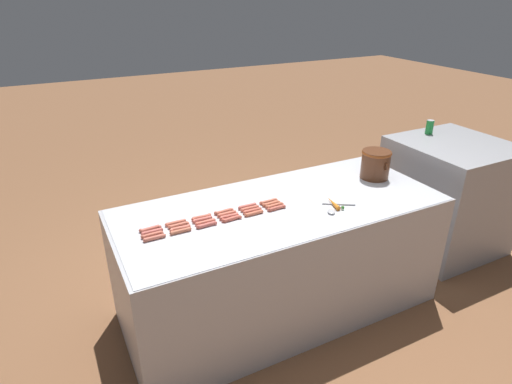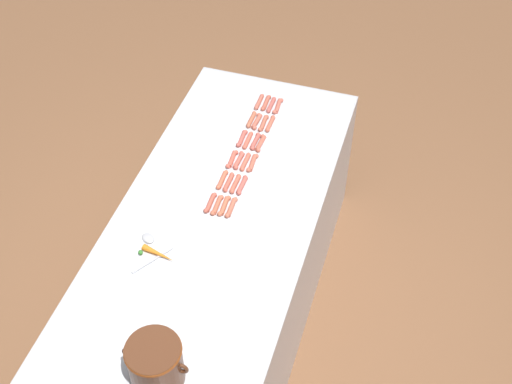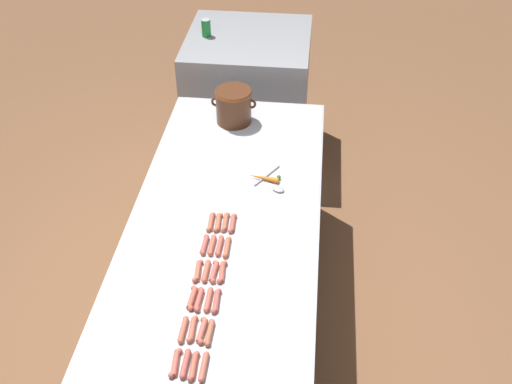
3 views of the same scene
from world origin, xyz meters
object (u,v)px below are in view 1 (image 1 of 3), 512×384
at_px(hot_dog_9, 227,214).
at_px(hot_dog_8, 202,219).
at_px(hot_dog_5, 269,201).
at_px(bean_pot, 376,163).
at_px(hot_dog_10, 250,208).
at_px(hot_dog_12, 152,235).
at_px(hot_dog_15, 229,216).
at_px(hot_dog_21, 232,219).
at_px(hot_dog_18, 154,238).
at_px(hot_dog_20, 207,225).
at_px(hot_dog_0, 150,229).
at_px(hot_dog_22, 254,213).
at_px(hot_dog_7, 178,225).
at_px(hot_dog_2, 201,217).
at_px(soda_can, 430,127).
at_px(hot_dog_1, 176,223).
at_px(hot_dog_19, 181,231).
at_px(hot_dog_17, 274,206).
at_px(back_cabinet, 447,196).
at_px(hot_dog_13, 180,228).
at_px(hot_dog_23, 277,208).
at_px(serving_spoon, 334,209).
at_px(hot_dog_16, 252,211).
at_px(hot_dog_11, 271,204).
at_px(hot_dog_6, 152,232).
at_px(hot_dog_4, 247,206).
at_px(hot_dog_14, 205,222).
at_px(carrot, 334,203).

bearing_deg(hot_dog_9, hot_dog_8, -90.65).
bearing_deg(hot_dog_5, bean_pot, 90.81).
relative_size(hot_dog_10, hot_dog_12, 1.00).
bearing_deg(hot_dog_15, hot_dog_21, 3.95).
xyz_separation_m(hot_dog_18, hot_dog_20, (-0.00, 0.32, 0.00)).
distance_m(hot_dog_5, hot_dog_10, 0.16).
relative_size(hot_dog_0, hot_dog_5, 1.00).
bearing_deg(hot_dog_12, hot_dog_22, 86.95).
bearing_deg(hot_dog_7, hot_dog_2, 101.46).
bearing_deg(soda_can, hot_dog_18, -80.43).
xyz_separation_m(hot_dog_8, soda_can, (-0.37, 2.32, 0.18)).
bearing_deg(hot_dog_1, hot_dog_19, -1.22).
distance_m(hot_dog_7, soda_can, 2.51).
height_order(hot_dog_17, hot_dog_19, same).
bearing_deg(back_cabinet, hot_dog_13, -87.55).
xyz_separation_m(back_cabinet, hot_dog_18, (0.14, -2.66, 0.38)).
height_order(back_cabinet, hot_dog_23, back_cabinet).
distance_m(hot_dog_22, serving_spoon, 0.53).
relative_size(hot_dog_0, hot_dog_16, 1.00).
xyz_separation_m(hot_dog_9, hot_dog_18, (0.08, -0.49, 0.00)).
bearing_deg(hot_dog_23, hot_dog_11, -179.16).
height_order(hot_dog_21, hot_dog_22, same).
height_order(hot_dog_2, hot_dog_13, same).
relative_size(hot_dog_9, bean_pot, 0.49).
height_order(hot_dog_2, hot_dog_9, same).
bearing_deg(hot_dog_9, hot_dog_2, -101.71).
xyz_separation_m(hot_dog_0, hot_dog_11, (0.04, 0.81, 0.00)).
bearing_deg(hot_dog_6, hot_dog_21, 81.91).
relative_size(hot_dog_6, hot_dog_9, 1.00).
relative_size(hot_dog_1, hot_dog_9, 1.00).
relative_size(hot_dog_23, bean_pot, 0.49).
xyz_separation_m(hot_dog_9, hot_dog_19, (0.07, -0.33, 0.00)).
height_order(hot_dog_0, hot_dog_19, same).
relative_size(hot_dog_1, hot_dog_4, 1.00).
height_order(hot_dog_16, hot_dog_23, same).
bearing_deg(hot_dog_13, hot_dog_15, 90.58).
height_order(bean_pot, soda_can, soda_can).
bearing_deg(serving_spoon, hot_dog_5, -130.65).
relative_size(hot_dog_14, hot_dog_21, 1.00).
xyz_separation_m(hot_dog_13, serving_spoon, (0.21, 0.98, -0.00)).
distance_m(hot_dog_13, serving_spoon, 1.00).
xyz_separation_m(hot_dog_18, serving_spoon, (0.18, 1.15, -0.00)).
height_order(hot_dog_0, serving_spoon, hot_dog_0).
bearing_deg(hot_dog_14, hot_dog_1, -114.67).
bearing_deg(hot_dog_12, hot_dog_21, 85.90).
xyz_separation_m(hot_dog_13, carrot, (0.15, 1.02, 0.00)).
bearing_deg(hot_dog_22, hot_dog_1, -102.70).
relative_size(hot_dog_15, serving_spoon, 0.55).
bearing_deg(carrot, hot_dog_10, -110.21).
distance_m(hot_dog_1, hot_dog_4, 0.49).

